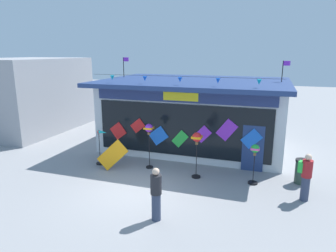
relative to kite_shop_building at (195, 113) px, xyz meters
The scene contains 11 objects.
ground_plane 6.54m from the kite_shop_building, 96.41° to the right, with size 80.00×80.00×0.00m, color gray.
kite_shop_building is the anchor object (origin of this frame).
wind_spinner_far_left 5.42m from the kite_shop_building, 128.18° to the right, with size 0.61×0.39×1.60m.
wind_spinner_left 4.06m from the kite_shop_building, 105.63° to the right, with size 0.37×0.37×1.99m.
wind_spinner_center_left 4.43m from the kite_shop_building, 75.50° to the right, with size 0.39×0.39×1.90m.
wind_spinner_center_right 5.38m from the kite_shop_building, 51.22° to the right, with size 0.38×0.38×1.59m.
person_near_camera 7.91m from the kite_shop_building, 84.78° to the right, with size 0.34×0.34×1.68m.
person_mid_plaza 7.20m from the kite_shop_building, 44.55° to the right, with size 0.48×0.38×1.68m.
trash_bin 6.35m from the kite_shop_building, 34.65° to the right, with size 0.52×0.52×0.97m.
display_kite_on_ground 5.38m from the kite_shop_building, 118.43° to the right, with size 0.69×0.03×1.26m, color orange.
neighbour_building 11.30m from the kite_shop_building, behind, with size 5.44×7.14×4.59m, color #99999E.
Camera 1 is at (4.43, -9.39, 4.99)m, focal length 32.54 mm.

